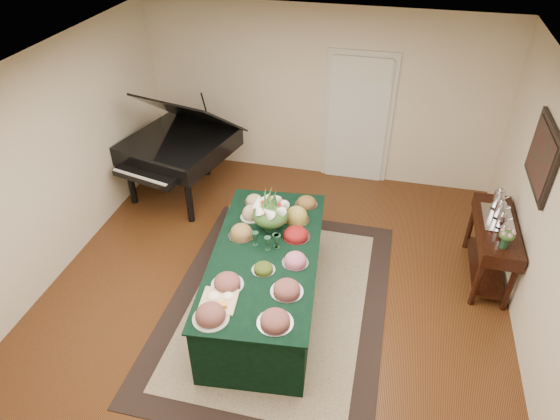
% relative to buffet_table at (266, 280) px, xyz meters
% --- Properties ---
extents(ground, '(6.00, 6.00, 0.00)m').
position_rel_buffet_table_xyz_m(ground, '(0.05, 0.19, -0.40)').
color(ground, black).
rests_on(ground, ground).
extents(area_rug, '(2.52, 3.52, 0.01)m').
position_rel_buffet_table_xyz_m(area_rug, '(0.12, 0.06, -0.40)').
color(area_rug, black).
rests_on(area_rug, ground).
extents(kitchen_doorway, '(1.05, 0.07, 2.10)m').
position_rel_buffet_table_xyz_m(kitchen_doorway, '(0.65, 3.16, 0.62)').
color(kitchen_doorway, beige).
rests_on(kitchen_doorway, ground).
extents(buffet_table, '(1.41, 2.57, 0.80)m').
position_rel_buffet_table_xyz_m(buffet_table, '(0.00, 0.00, 0.00)').
color(buffet_table, black).
rests_on(buffet_table, ground).
extents(food_platters, '(1.04, 2.38, 0.14)m').
position_rel_buffet_table_xyz_m(food_platters, '(0.02, -0.01, 0.45)').
color(food_platters, silver).
rests_on(food_platters, buffet_table).
extents(cutting_board, '(0.38, 0.38, 0.10)m').
position_rel_buffet_table_xyz_m(cutting_board, '(-0.25, -0.80, 0.43)').
color(cutting_board, tan).
rests_on(cutting_board, buffet_table).
extents(green_goblets, '(0.33, 0.15, 0.18)m').
position_rel_buffet_table_xyz_m(green_goblets, '(0.02, 0.11, 0.49)').
color(green_goblets, '#153621').
rests_on(green_goblets, buffet_table).
extents(floral_centerpiece, '(0.43, 0.43, 0.43)m').
position_rel_buffet_table_xyz_m(floral_centerpiece, '(-0.05, 0.44, 0.65)').
color(floral_centerpiece, '#153621').
rests_on(floral_centerpiece, buffet_table).
extents(grand_piano, '(1.76, 1.88, 1.69)m').
position_rel_buffet_table_xyz_m(grand_piano, '(-1.87, 2.04, 0.44)').
color(grand_piano, black).
rests_on(grand_piano, ground).
extents(wicker_basket, '(0.43, 0.43, 0.27)m').
position_rel_buffet_table_xyz_m(wicker_basket, '(-0.73, 1.51, -0.27)').
color(wicker_basket, '#93623B').
rests_on(wicker_basket, ground).
extents(mahogany_sideboard, '(0.45, 1.29, 0.83)m').
position_rel_buffet_table_xyz_m(mahogany_sideboard, '(2.54, 1.13, 0.23)').
color(mahogany_sideboard, black).
rests_on(mahogany_sideboard, ground).
extents(tea_service, '(0.34, 0.74, 0.30)m').
position_rel_buffet_table_xyz_m(tea_service, '(2.54, 1.20, 0.54)').
color(tea_service, silver).
rests_on(tea_service, mahogany_sideboard).
extents(pink_bouquet, '(0.19, 0.19, 0.24)m').
position_rel_buffet_table_xyz_m(pink_bouquet, '(2.54, 0.69, 0.58)').
color(pink_bouquet, '#153621').
rests_on(pink_bouquet, mahogany_sideboard).
extents(wall_painting, '(0.05, 0.95, 0.75)m').
position_rel_buffet_table_xyz_m(wall_painting, '(2.76, 1.13, 1.35)').
color(wall_painting, black).
rests_on(wall_painting, ground).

